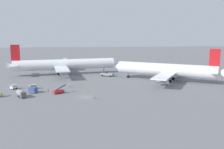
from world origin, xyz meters
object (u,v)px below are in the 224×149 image
at_px(airliner_being_pushed, 166,70).
at_px(gse_belt_loader_portside, 59,91).
at_px(ground_crew_wing_walker_right, 70,85).
at_px(ground_crew_ramp_agent_by_cones, 48,89).
at_px(jet_bridge, 68,62).
at_px(pushback_tug, 107,74).
at_px(ground_crew_marshaller_foreground, 95,96).
at_px(airliner_at_gate_left, 64,64).
at_px(gse_baggage_cart_near_cluster, 33,87).
at_px(gse_baggage_cart_trailing, 14,87).
at_px(gse_fuel_bowser_stubby, 21,94).
at_px(gse_container_dolly_flat, 33,90).

xyz_separation_m(airliner_being_pushed, gse_belt_loader_portside, (-47.37, -19.53, -4.32)).
bearing_deg(ground_crew_wing_walker_right, ground_crew_ramp_agent_by_cones, -139.55).
height_order(gse_belt_loader_portside, jet_bridge, jet_bridge).
height_order(pushback_tug, ground_crew_marshaller_foreground, pushback_tug).
xyz_separation_m(airliner_at_gate_left, gse_baggage_cart_near_cluster, (-9.97, -34.39, -4.51)).
relative_size(airliner_at_gate_left, jet_bridge, 2.86).
bearing_deg(jet_bridge, pushback_tug, -53.95).
relative_size(gse_belt_loader_portside, jet_bridge, 0.23).
bearing_deg(gse_baggage_cart_trailing, gse_belt_loader_portside, -26.28).
distance_m(ground_crew_marshaller_foreground, ground_crew_wing_walker_right, 21.64).
xyz_separation_m(gse_fuel_bowser_stubby, gse_container_dolly_flat, (2.67, 6.36, -0.16)).
height_order(gse_container_dolly_flat, ground_crew_wing_walker_right, gse_container_dolly_flat).
relative_size(ground_crew_wing_walker_right, jet_bridge, 0.08).
distance_m(gse_baggage_cart_trailing, gse_container_dolly_flat, 11.40).
height_order(ground_crew_marshaller_foreground, jet_bridge, jet_bridge).
relative_size(gse_baggage_cart_trailing, ground_crew_wing_walker_right, 1.85).
xyz_separation_m(gse_fuel_bowser_stubby, gse_baggage_cart_near_cluster, (1.21, 12.97, -0.47)).
distance_m(pushback_tug, gse_baggage_cart_near_cluster, 41.65).
bearing_deg(ground_crew_marshaller_foreground, jet_bridge, 100.62).
xyz_separation_m(gse_baggage_cart_near_cluster, gse_belt_loader_portside, (11.17, -8.72, -0.04)).
bearing_deg(gse_baggage_cart_near_cluster, ground_crew_ramp_agent_by_cones, -37.40).
xyz_separation_m(gse_baggage_cart_trailing, ground_crew_ramp_agent_by_cones, (14.25, -5.67, -0.04)).
xyz_separation_m(airliner_at_gate_left, ground_crew_wing_walker_right, (4.70, -32.87, -4.48)).
height_order(gse_container_dolly_flat, jet_bridge, jet_bridge).
bearing_deg(gse_fuel_bowser_stubby, jet_bridge, 80.73).
bearing_deg(ground_crew_ramp_agent_by_cones, airliner_at_gate_left, 85.41).
bearing_deg(airliner_being_pushed, gse_fuel_bowser_stubby, -158.29).
bearing_deg(gse_baggage_cart_near_cluster, airliner_being_pushed, 10.47).
distance_m(airliner_at_gate_left, gse_fuel_bowser_stubby, 48.83).
bearing_deg(gse_belt_loader_portside, airliner_at_gate_left, 91.60).
bearing_deg(gse_belt_loader_portside, pushback_tug, 58.97).
xyz_separation_m(ground_crew_marshaller_foreground, jet_bridge, (-14.00, 74.63, 3.23)).
height_order(pushback_tug, gse_fuel_bowser_stubby, pushback_tug).
bearing_deg(jet_bridge, gse_belt_loader_portside, -89.12).
bearing_deg(ground_crew_marshaller_foreground, pushback_tug, 79.63).
distance_m(gse_baggage_cart_near_cluster, ground_crew_marshaller_foreground, 30.08).
distance_m(airliner_being_pushed, pushback_tug, 30.77).
distance_m(airliner_at_gate_left, ground_crew_ramp_agent_by_cones, 39.97).
xyz_separation_m(gse_container_dolly_flat, gse_belt_loader_portside, (9.71, -2.10, -0.35)).
bearing_deg(gse_belt_loader_portside, ground_crew_marshaller_foreground, -35.34).
height_order(airliner_being_pushed, gse_container_dolly_flat, airliner_being_pushed).
relative_size(ground_crew_marshaller_foreground, ground_crew_wing_walker_right, 1.01).
bearing_deg(gse_belt_loader_portside, gse_baggage_cart_near_cluster, 142.03).
relative_size(gse_baggage_cart_trailing, gse_baggage_cart_near_cluster, 1.00).
bearing_deg(airliner_being_pushed, gse_baggage_cart_trailing, -171.10).
relative_size(airliner_being_pushed, jet_bridge, 2.27).
distance_m(gse_baggage_cart_trailing, ground_crew_wing_walker_right, 22.15).
relative_size(airliner_at_gate_left, gse_belt_loader_portside, 12.22).
height_order(airliner_at_gate_left, ground_crew_wing_walker_right, airliner_at_gate_left).
bearing_deg(jet_bridge, ground_crew_wing_walker_right, -85.34).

